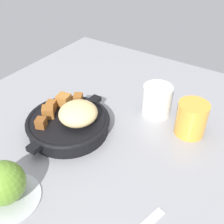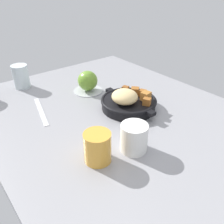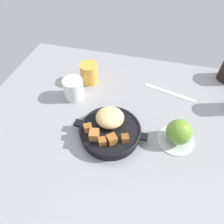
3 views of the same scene
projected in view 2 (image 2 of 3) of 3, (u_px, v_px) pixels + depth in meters
The scene contains 8 objects.
ground_plane at pixel (113, 116), 84.57cm from camera, with size 102.33×81.63×2.40cm, color gray.
cast_iron_skillet at pixel (128, 102), 84.89cm from camera, with size 24.26×20.02×8.30cm.
saucer_plate at pixel (88, 90), 98.94cm from camera, with size 12.05×12.05×0.60cm, color #B7BABF.
red_apple at pixel (88, 81), 96.74cm from camera, with size 8.04×8.04×8.04cm, color olive.
butter_knife at pixel (41, 111), 84.66cm from camera, with size 20.64×1.60×0.36cm, color silver.
water_glass_tall at pixel (21, 76), 100.00cm from camera, with size 6.60×6.60×9.71cm, color silver.
juice_glass_amber at pixel (98, 147), 60.98cm from camera, with size 7.17×7.17×8.36cm, color gold.
white_creamer_pitcher at pixel (134, 138), 64.68cm from camera, with size 7.46×7.46×8.09cm, color white.
Camera 2 is at (-56.23, 45.14, 43.02)cm, focal length 38.33 mm.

